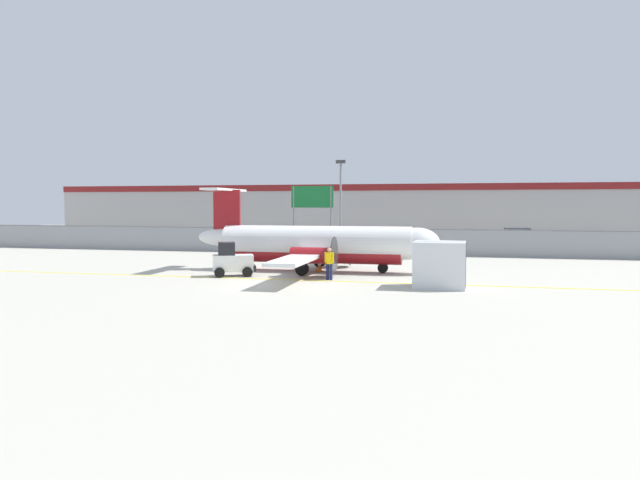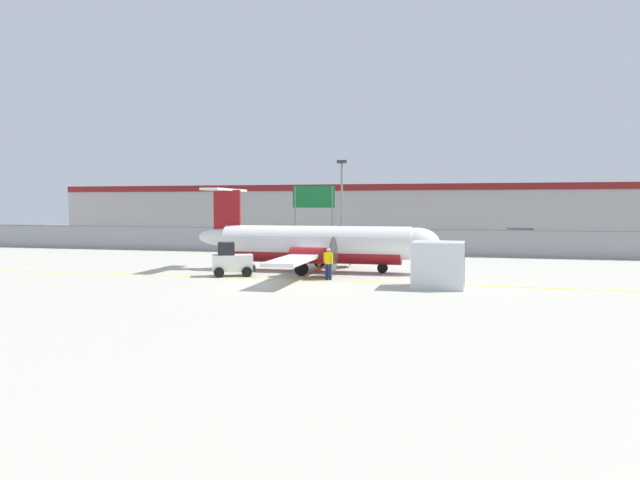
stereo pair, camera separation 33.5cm
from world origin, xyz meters
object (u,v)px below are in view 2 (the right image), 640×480
at_px(parked_car_1, 285,233).
at_px(baggage_tug, 232,261).
at_px(cargo_container, 438,265).
at_px(parked_car_3, 390,235).
at_px(parked_car_2, 337,235).
at_px(ground_crew_worker, 328,262).
at_px(highway_sign, 314,202).
at_px(traffic_cone_near_left, 434,269).
at_px(parked_car_5, 521,237).
at_px(parked_car_4, 468,239).
at_px(parked_car_0, 221,236).
at_px(traffic_cone_near_right, 319,266).
at_px(apron_light_pole, 342,200).
at_px(commuter_airplane, 320,244).

bearing_deg(parked_car_1, baggage_tug, -74.69).
xyz_separation_m(cargo_container, parked_car_3, (-5.62, 29.00, -0.21)).
xyz_separation_m(cargo_container, parked_car_2, (-10.79, 27.97, -0.21)).
height_order(ground_crew_worker, highway_sign, highway_sign).
height_order(traffic_cone_near_left, parked_car_5, parked_car_5).
bearing_deg(baggage_tug, ground_crew_worker, -27.60).
xyz_separation_m(parked_car_1, parked_car_2, (6.32, -3.16, 0.00)).
bearing_deg(traffic_cone_near_left, parked_car_3, 102.40).
height_order(baggage_tug, parked_car_2, baggage_tug).
bearing_deg(ground_crew_worker, traffic_cone_near_left, -39.11).
xyz_separation_m(baggage_tug, parked_car_4, (13.05, 23.33, 0.04)).
bearing_deg(parked_car_1, parked_car_0, -115.90).
distance_m(parked_car_3, highway_sign, 11.98).
relative_size(parked_car_0, parked_car_2, 0.97).
bearing_deg(parked_car_3, parked_car_1, 174.41).
bearing_deg(parked_car_2, traffic_cone_near_right, 95.26).
bearing_deg(parked_car_4, ground_crew_worker, -113.10).
xyz_separation_m(ground_crew_worker, apron_light_pole, (-1.91, 13.02, 3.35)).
bearing_deg(cargo_container, parked_car_5, 78.69).
bearing_deg(apron_light_pole, parked_car_4, 48.62).
bearing_deg(traffic_cone_near_left, parked_car_1, 122.93).
xyz_separation_m(parked_car_0, parked_car_2, (10.56, 4.22, 0.00)).
distance_m(ground_crew_worker, parked_car_3, 27.48).
distance_m(ground_crew_worker, parked_car_2, 26.94).
distance_m(parked_car_5, highway_sign, 21.11).
bearing_deg(traffic_cone_near_right, parked_car_3, 86.62).
relative_size(cargo_container, traffic_cone_near_right, 3.83).
distance_m(cargo_container, highway_sign, 21.83).
relative_size(ground_crew_worker, parked_car_2, 0.39).
height_order(cargo_container, parked_car_1, cargo_container).
bearing_deg(parked_car_1, parked_car_2, -22.59).
bearing_deg(traffic_cone_near_right, parked_car_2, 99.32).
bearing_deg(apron_light_pole, baggage_tug, -106.08).
bearing_deg(parked_car_2, commuter_airplane, 95.39).
distance_m(ground_crew_worker, parked_car_0, 27.20).
xyz_separation_m(traffic_cone_near_right, parked_car_1, (-10.08, 26.08, 0.58)).
relative_size(ground_crew_worker, apron_light_pole, 0.23).
height_order(cargo_container, parked_car_3, cargo_container).
bearing_deg(parked_car_0, commuter_airplane, -52.41).
height_order(ground_crew_worker, parked_car_1, same).
height_order(cargo_container, highway_sign, highway_sign).
distance_m(ground_crew_worker, highway_sign, 18.22).
xyz_separation_m(parked_car_0, parked_car_5, (28.15, 6.12, 0.00)).
relative_size(baggage_tug, parked_car_1, 0.60).
bearing_deg(traffic_cone_near_left, parked_car_5, 73.59).
relative_size(traffic_cone_near_left, parked_car_2, 0.15).
bearing_deg(ground_crew_worker, commuter_airplane, 34.55).
bearing_deg(traffic_cone_near_right, ground_crew_worker, -69.21).
height_order(parked_car_0, parked_car_2, same).
distance_m(cargo_container, traffic_cone_near_right, 8.70).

